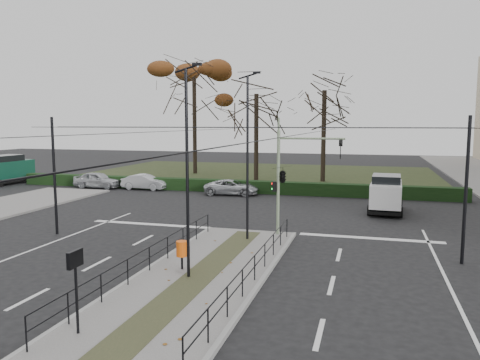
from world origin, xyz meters
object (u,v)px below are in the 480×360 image
object	(u,v)px
litter_bin	(182,249)
parked_car_fourth	(232,187)
parked_car_second	(145,182)
info_panel	(75,268)
streetlamp_median_near	(188,171)
rust_tree	(194,78)
traffic_light	(284,174)
white_van	(386,193)
green_van	(6,169)
bare_tree_center	(256,100)
parked_car_first	(98,180)
bare_tree_near	(324,97)
streetlamp_median_far	(248,156)

from	to	relation	value
litter_bin	parked_car_fourth	world-z (taller)	litter_bin
parked_car_second	info_panel	bearing A→B (deg)	-155.10
streetlamp_median_near	rust_tree	distance (m)	36.59
parked_car_fourth	streetlamp_median_near	bearing A→B (deg)	-172.74
info_panel	rust_tree	world-z (taller)	rust_tree
traffic_light	parked_car_fourth	size ratio (longest dim) A/B	1.20
parked_car_second	white_van	distance (m)	20.38
green_van	bare_tree_center	distance (m)	24.53
parked_car_first	bare_tree_center	world-z (taller)	bare_tree_center
bare_tree_near	streetlamp_median_near	bearing A→B (deg)	-93.45
traffic_light	green_van	bearing A→B (deg)	155.30
traffic_light	rust_tree	xyz separation A→B (m)	(-14.85, 26.24, 7.49)
traffic_light	parked_car_second	world-z (taller)	traffic_light
streetlamp_median_far	parked_car_second	bearing A→B (deg)	131.20
info_panel	parked_car_second	distance (m)	28.35
parked_car_first	green_van	xyz separation A→B (m)	(-9.77, 0.03, 0.68)
litter_bin	bare_tree_center	xyz separation A→B (m)	(-4.04, 28.59, 6.97)
parked_car_second	bare_tree_center	world-z (taller)	bare_tree_center
streetlamp_median_near	parked_car_second	bearing A→B (deg)	120.76
streetlamp_median_far	white_van	bearing A→B (deg)	55.80
info_panel	bare_tree_near	bearing A→B (deg)	85.19
streetlamp_median_far	parked_car_first	size ratio (longest dim) A/B	1.87
streetlamp_median_near	streetlamp_median_far	size ratio (longest dim) A/B	0.96
traffic_light	white_van	bearing A→B (deg)	58.27
parked_car_second	bare_tree_near	world-z (taller)	bare_tree_near
streetlamp_median_far	bare_tree_near	distance (m)	24.53
streetlamp_median_far	parked_car_fourth	distance (m)	15.42
parked_car_second	green_van	size ratio (longest dim) A/B	0.71
rust_tree	bare_tree_center	xyz separation A→B (m)	(8.08, -4.26, -2.77)
rust_tree	bare_tree_center	size ratio (longest dim) A/B	1.24
traffic_light	streetlamp_median_far	distance (m)	2.30
streetlamp_median_near	rust_tree	world-z (taller)	rust_tree
parked_car_second	rust_tree	distance (m)	16.20
streetlamp_median_far	parked_car_second	xyz separation A→B (m)	(-13.09, 14.95, -3.51)
litter_bin	parked_car_second	xyz separation A→B (m)	(-11.84, 20.11, -0.27)
parked_car_first	bare_tree_center	distance (m)	16.66
traffic_light	white_van	xyz separation A→B (m)	(5.11, 8.27, -1.92)
parked_car_first	white_van	distance (m)	24.59
traffic_light	streetlamp_median_far	bearing A→B (deg)	-135.82
green_van	streetlamp_median_near	bearing A→B (deg)	-37.79
traffic_light	parked_car_first	world-z (taller)	traffic_light
info_panel	white_van	bearing A→B (deg)	67.99
rust_tree	bare_tree_center	bearing A→B (deg)	-27.77
streetlamp_median_far	green_van	xyz separation A→B (m)	(-27.25, 14.67, -2.76)
traffic_light	parked_car_fourth	distance (m)	14.49
white_van	parked_car_first	bearing A→B (deg)	168.46
parked_car_second	rust_tree	size ratio (longest dim) A/B	0.29
parked_car_second	bare_tree_near	distance (m)	18.57
traffic_light	bare_tree_center	world-z (taller)	bare_tree_center
parked_car_first	green_van	bearing A→B (deg)	89.65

